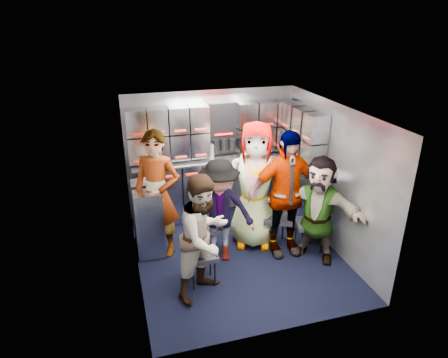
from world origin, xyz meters
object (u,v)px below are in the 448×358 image
object	(u,v)px
jump_seat_center	(250,214)
attendant_arc_a	(205,237)
jump_seat_mid_left	(216,229)
attendant_standing	(157,195)
jump_seat_near_right	(309,225)
attendant_arc_d	(285,194)
attendant_arc_c	(255,186)
attendant_arc_e	(318,209)
attendant_arc_b	(219,211)
jump_seat_mid_right	(278,219)
jump_seat_near_left	(202,256)

from	to	relation	value
jump_seat_center	attendant_arc_a	distance (m)	1.50
jump_seat_mid_left	attendant_standing	xyz separation A→B (m)	(-0.78, 0.22, 0.54)
jump_seat_mid_left	jump_seat_near_right	distance (m)	1.34
attendant_arc_d	attendant_arc_c	bearing A→B (deg)	134.17
jump_seat_center	attendant_arc_a	world-z (taller)	attendant_arc_a
jump_seat_mid_left	attendant_arc_d	bearing A→B (deg)	-15.55
attendant_arc_d	attendant_arc_e	bearing A→B (deg)	-34.38
jump_seat_near_right	attendant_arc_d	xyz separation A→B (m)	(-0.38, 0.08, 0.50)
jump_seat_near_right	attendant_arc_e	xyz separation A→B (m)	(-0.00, -0.18, 0.35)
jump_seat_mid_left	attendant_arc_b	distance (m)	0.41
attendant_arc_a	attendant_standing	bearing A→B (deg)	76.71
jump_seat_near_right	attendant_arc_b	world-z (taller)	attendant_arc_b
jump_seat_mid_left	jump_seat_mid_right	xyz separation A→B (m)	(0.91, -0.07, 0.05)
jump_seat_near_left	attendant_arc_e	size ratio (longest dim) A/B	0.29
jump_seat_center	jump_seat_mid_right	bearing A→B (deg)	-46.28
jump_seat_near_right	attendant_arc_a	world-z (taller)	attendant_arc_a
jump_seat_near_left	jump_seat_near_right	xyz separation A→B (m)	(1.65, 0.31, 0.02)
attendant_arc_d	jump_seat_mid_right	bearing A→B (deg)	90.45
jump_seat_near_right	attendant_standing	bearing A→B (deg)	165.07
jump_seat_near_right	attendant_arc_e	distance (m)	0.39
attendant_arc_a	attendant_arc_b	xyz separation A→B (m)	(0.36, 0.65, -0.04)
attendant_arc_c	attendant_arc_d	xyz separation A→B (m)	(0.32, -0.33, -0.03)
jump_seat_mid_left	attendant_arc_d	distance (m)	1.09
jump_seat_mid_right	attendant_arc_e	bearing A→B (deg)	-49.54
jump_seat_near_right	attendant_arc_b	size ratio (longest dim) A/B	0.31
jump_seat_center	jump_seat_near_right	bearing A→B (deg)	-40.56
jump_seat_near_right	attendant_arc_d	world-z (taller)	attendant_arc_d
jump_seat_mid_right	attendant_arc_c	bearing A→B (deg)	154.38
jump_seat_near_left	jump_seat_near_right	world-z (taller)	jump_seat_near_right
jump_seat_near_left	attendant_arc_a	bearing A→B (deg)	-90.00
jump_seat_mid_left	attendant_arc_e	distance (m)	1.44
jump_seat_mid_left	attendant_arc_a	distance (m)	0.99
jump_seat_mid_left	attendant_arc_a	world-z (taller)	attendant_arc_a
attendant_arc_b	attendant_arc_c	distance (m)	0.68
attendant_arc_b	attendant_arc_c	bearing A→B (deg)	38.13
attendant_arc_c	attendant_arc_d	size ratio (longest dim) A/B	1.03
attendant_standing	attendant_arc_e	size ratio (longest dim) A/B	1.20
jump_seat_near_left	jump_seat_center	bearing A→B (deg)	43.35
attendant_arc_c	jump_seat_near_right	bearing A→B (deg)	-10.27
jump_seat_near_left	jump_seat_mid_right	world-z (taller)	jump_seat_mid_right
attendant_standing	jump_seat_center	bearing A→B (deg)	31.26
jump_seat_mid_right	jump_seat_near_right	world-z (taller)	jump_seat_mid_right
jump_seat_near_right	attendant_arc_d	bearing A→B (deg)	167.64
attendant_arc_b	jump_seat_near_left	bearing A→B (deg)	-112.99
attendant_arc_a	attendant_arc_e	distance (m)	1.68
jump_seat_center	attendant_arc_b	distance (m)	0.82
jump_seat_center	jump_seat_mid_right	distance (m)	0.46
attendant_arc_a	attendant_arc_b	world-z (taller)	attendant_arc_a
jump_seat_mid_right	attendant_standing	xyz separation A→B (m)	(-1.70, 0.29, 0.48)
jump_seat_center	attendant_arc_b	world-z (taller)	attendant_arc_b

